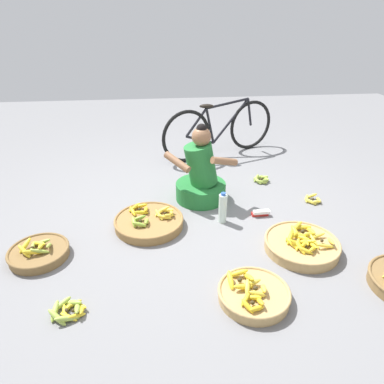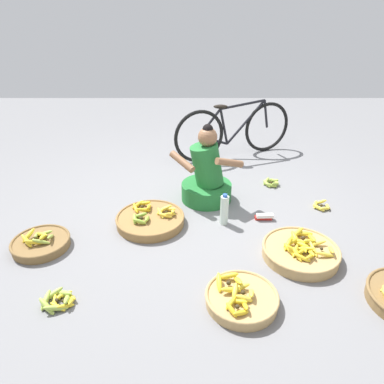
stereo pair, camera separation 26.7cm
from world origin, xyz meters
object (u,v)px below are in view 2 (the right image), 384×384
at_px(vendor_woman_front, 206,177).
at_px(banana_basket_mid_right, 300,251).
at_px(loose_bananas_near_bicycle, 57,301).
at_px(packet_carton_stack, 263,217).
at_px(loose_bananas_back_right, 270,182).
at_px(water_bottle, 223,210).
at_px(bicycle_leaning, 233,131).
at_px(banana_basket_near_vendor, 149,219).
at_px(banana_basket_back_center, 40,243).
at_px(loose_bananas_front_left, 320,206).
at_px(banana_basket_front_center, 240,298).

relative_size(vendor_woman_front, banana_basket_mid_right, 1.33).
distance_m(loose_bananas_near_bicycle, packet_carton_stack, 1.92).
bearing_deg(packet_carton_stack, vendor_woman_front, 143.65).
relative_size(loose_bananas_back_right, packet_carton_stack, 1.20).
xyz_separation_m(loose_bananas_back_right, water_bottle, (-0.60, -0.80, 0.12)).
height_order(water_bottle, packet_carton_stack, water_bottle).
bearing_deg(bicycle_leaning, banana_basket_mid_right, -81.75).
distance_m(banana_basket_near_vendor, loose_bananas_near_bicycle, 1.12).
xyz_separation_m(vendor_woman_front, banana_basket_mid_right, (0.72, -0.96, -0.20)).
bearing_deg(banana_basket_back_center, banana_basket_near_vendor, 22.35).
relative_size(vendor_woman_front, loose_bananas_front_left, 4.22).
relative_size(banana_basket_back_center, banana_basket_mid_right, 0.78).
height_order(vendor_woman_front, banana_basket_near_vendor, vendor_woman_front).
relative_size(bicycle_leaning, banana_basket_back_center, 3.31).
height_order(bicycle_leaning, water_bottle, bicycle_leaning).
distance_m(loose_bananas_back_right, loose_bananas_front_left, 0.66).
bearing_deg(banana_basket_front_center, loose_bananas_front_left, 52.76).
relative_size(banana_basket_front_center, banana_basket_mid_right, 0.82).
height_order(vendor_woman_front, water_bottle, vendor_woman_front).
height_order(loose_bananas_near_bicycle, water_bottle, water_bottle).
distance_m(banana_basket_back_center, loose_bananas_front_left, 2.66).
height_order(vendor_woman_front, banana_basket_front_center, vendor_woman_front).
bearing_deg(vendor_woman_front, packet_carton_stack, -36.35).
bearing_deg(vendor_woman_front, loose_bananas_near_bicycle, -125.95).
bearing_deg(vendor_woman_front, banana_basket_mid_right, -52.96).
bearing_deg(bicycle_leaning, vendor_woman_front, -108.46).
distance_m(bicycle_leaning, packet_carton_stack, 1.66).
bearing_deg(loose_bananas_near_bicycle, packet_carton_stack, 33.72).
xyz_separation_m(banana_basket_front_center, loose_bananas_front_left, (0.97, 1.28, -0.03)).
xyz_separation_m(bicycle_leaning, packet_carton_stack, (0.13, -1.62, -0.33)).
xyz_separation_m(loose_bananas_near_bicycle, packet_carton_stack, (1.60, 1.07, 0.00)).
bearing_deg(loose_bananas_near_bicycle, loose_bananas_front_left, 30.02).
relative_size(banana_basket_mid_right, loose_bananas_back_right, 2.99).
relative_size(banana_basket_front_center, loose_bananas_back_right, 2.44).
bearing_deg(banana_basket_mid_right, banana_basket_near_vendor, 158.83).
bearing_deg(loose_bananas_back_right, banana_basket_back_center, -151.67).
distance_m(banana_basket_front_center, banana_basket_back_center, 1.72).
bearing_deg(vendor_woman_front, water_bottle, -72.33).
bearing_deg(banana_basket_near_vendor, banana_basket_front_center, -53.95).
bearing_deg(bicycle_leaning, loose_bananas_near_bicycle, -118.67).
height_order(banana_basket_front_center, water_bottle, water_bottle).
xyz_separation_m(banana_basket_mid_right, banana_basket_near_vendor, (-1.26, 0.49, -0.01)).
height_order(banana_basket_back_center, packet_carton_stack, banana_basket_back_center).
xyz_separation_m(vendor_woman_front, banana_basket_front_center, (0.18, -1.46, -0.21)).
height_order(banana_basket_near_vendor, loose_bananas_front_left, banana_basket_near_vendor).
xyz_separation_m(bicycle_leaning, banana_basket_front_center, (-0.23, -2.69, -0.31)).
bearing_deg(banana_basket_near_vendor, packet_carton_stack, 4.01).
xyz_separation_m(banana_basket_near_vendor, water_bottle, (0.69, 0.01, 0.09)).
bearing_deg(packet_carton_stack, banana_basket_front_center, -108.43).
xyz_separation_m(banana_basket_front_center, packet_carton_stack, (0.36, 1.07, -0.02)).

